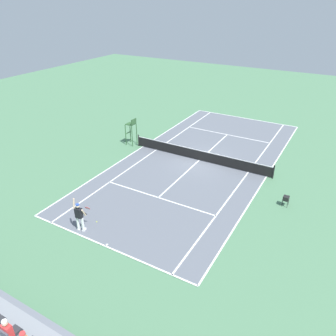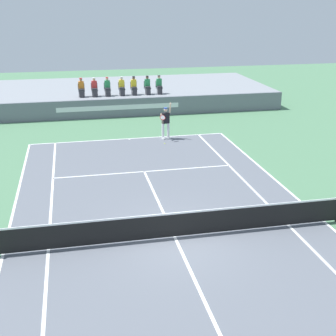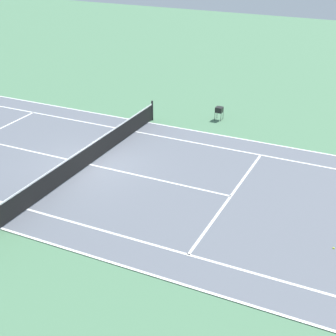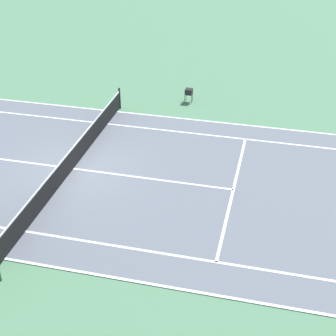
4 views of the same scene
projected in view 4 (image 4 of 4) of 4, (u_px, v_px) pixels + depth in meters
ground_plane at (74, 169)px, 20.37m from camera, size 80.00×80.00×0.00m
court at (74, 169)px, 20.36m from camera, size 11.08×23.88×0.03m
net at (72, 158)px, 20.10m from camera, size 11.98×0.10×1.07m
ball_hopper at (189, 91)px, 25.66m from camera, size 0.36×0.36×0.70m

